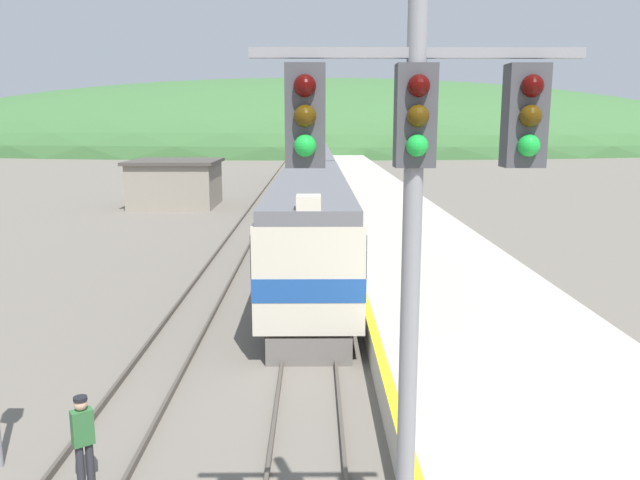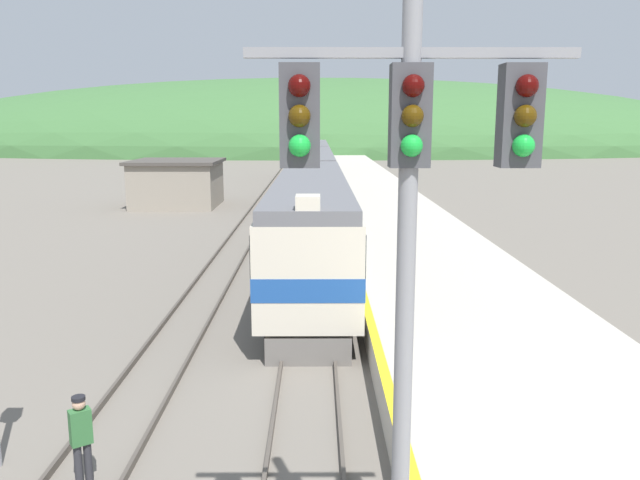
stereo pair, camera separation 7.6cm
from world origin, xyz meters
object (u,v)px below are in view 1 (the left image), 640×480
Objects in this scene: carriage_second at (313,177)px; track_worker at (83,436)px; express_train_lead_car at (311,222)px; carriage_third at (313,160)px; signal_mast_main at (413,213)px.

track_worker is (-3.93, -37.78, -1.29)m from carriage_second.
express_train_lead_car is at bearing 75.90° from track_worker.
carriage_second is at bearing 84.07° from track_worker.
carriage_third is (0.00, 22.30, 0.00)m from carriage_second.
signal_mast_main is (1.17, -63.91, 3.22)m from carriage_third.
express_train_lead_car is 12.02× the size of track_worker.
track_worker is at bearing -93.74° from carriage_third.
carriage_third is at bearing 90.00° from carriage_second.
carriage_second is 41.75m from signal_mast_main.
carriage_third is at bearing 91.04° from signal_mast_main.
track_worker is (-5.09, 3.84, -4.52)m from signal_mast_main.
carriage_second is 38.00m from track_worker.
express_train_lead_car is at bearing 93.43° from signal_mast_main.
signal_mast_main is at bearing -86.57° from express_train_lead_car.
carriage_second is at bearing -90.00° from carriage_third.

